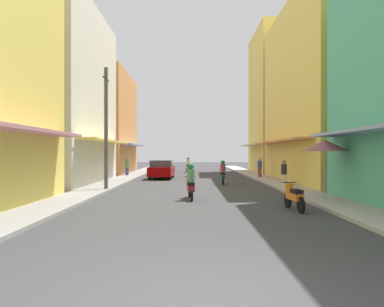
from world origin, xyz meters
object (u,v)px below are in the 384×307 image
parked_car (162,169)px  utility_pole (106,128)px  pedestrian_far (260,166)px  pedestrian_foreground (284,173)px  motorbike_green (223,173)px  motorbike_orange (294,196)px  pedestrian_midway (127,167)px  motorbike_red (191,183)px  motorbike_silver (188,165)px  vendor_umbrella (325,146)px

parked_car → utility_pole: 9.71m
pedestrian_far → pedestrian_foreground: size_ratio=1.07×
motorbike_green → utility_pole: (-6.54, -4.08, 2.65)m
motorbike_orange → pedestrian_midway: bearing=116.9°
motorbike_orange → motorbike_red: size_ratio=1.00×
motorbike_orange → motorbike_silver: bearing=99.1°
pedestrian_foreground → motorbike_silver: bearing=110.4°
vendor_umbrella → utility_pole: (-10.06, 4.20, 1.02)m
vendor_umbrella → utility_pole: bearing=157.3°
motorbike_green → vendor_umbrella: size_ratio=0.71×
vendor_umbrella → parked_car: bearing=120.6°
motorbike_green → motorbike_red: 7.78m
pedestrian_foreground → motorbike_orange: bearing=-102.3°
pedestrian_far → motorbike_green: bearing=-122.7°
motorbike_silver → utility_pole: 19.15m
pedestrian_foreground → motorbike_green: bearing=156.3°
motorbike_silver → utility_pole: utility_pole is taller
pedestrian_far → pedestrian_foreground: pedestrian_far is taller
motorbike_orange → vendor_umbrella: bearing=48.6°
pedestrian_far → vendor_umbrella: (0.16, -13.50, 1.35)m
pedestrian_foreground → utility_pole: 10.70m
utility_pole → parked_car: bearing=76.5°
motorbike_silver → motorbike_green: size_ratio=0.99×
motorbike_silver → motorbike_green: bearing=-80.5°
motorbike_silver → motorbike_red: 21.95m
pedestrian_far → motorbike_red: bearing=-113.0°
pedestrian_foreground → utility_pole: bearing=-166.0°
motorbike_red → parked_car: motorbike_red is taller
motorbike_orange → utility_pole: size_ratio=0.28×
motorbike_red → pedestrian_foreground: size_ratio=1.12×
motorbike_green → pedestrian_foreground: pedestrian_foreground is taller
motorbike_green → motorbike_red: size_ratio=1.00×
pedestrian_far → utility_pole: utility_pole is taller
motorbike_silver → pedestrian_foreground: size_ratio=1.11×
motorbike_orange → utility_pole: (-8.14, 6.38, 2.85)m
motorbike_green → parked_car: bearing=130.9°
vendor_umbrella → motorbike_green: bearing=113.0°
motorbike_green → motorbike_red: bearing=-105.2°
motorbike_silver → parked_car: motorbike_silver is taller
motorbike_red → vendor_umbrella: bearing=-7.9°
motorbike_red → motorbike_silver: bearing=91.0°
parked_car → pedestrian_foreground: (7.89, -6.57, 0.07)m
motorbike_orange → vendor_umbrella: 3.43m
motorbike_green → utility_pole: size_ratio=0.28×
motorbike_orange → pedestrian_midway: (-9.11, 17.94, 0.34)m
motorbike_green → utility_pole: 8.15m
motorbike_orange → motorbike_red: (-3.64, 2.95, 0.20)m
parked_car → utility_pole: utility_pole is taller
motorbike_silver → pedestrian_midway: bearing=-126.3°
utility_pole → pedestrian_foreground: bearing=14.0°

